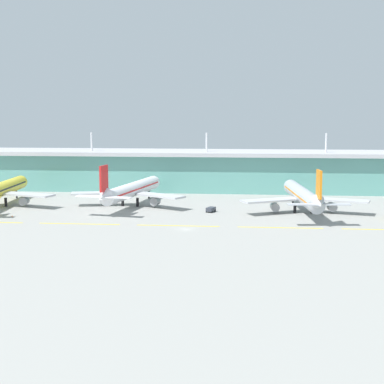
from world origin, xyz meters
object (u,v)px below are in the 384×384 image
at_px(airliner_far_middle, 303,196).
at_px(pushback_tug, 211,209).
at_px(airliner_near_middle, 131,190).
at_px(safety_cone_left_wingtip, 12,216).

bearing_deg(airliner_far_middle, pushback_tug, -175.88).
bearing_deg(airliner_near_middle, pushback_tug, -20.15).
height_order(airliner_near_middle, pushback_tug, airliner_near_middle).
xyz_separation_m(airliner_far_middle, safety_cone_left_wingtip, (-106.25, -20.21, -6.10)).
bearing_deg(pushback_tug, airliner_near_middle, 159.85).
distance_m(airliner_near_middle, pushback_tug, 35.88).
bearing_deg(pushback_tug, safety_cone_left_wingtip, -166.08).
bearing_deg(safety_cone_left_wingtip, pushback_tug, 13.92).
xyz_separation_m(airliner_near_middle, pushback_tug, (33.31, -12.22, -5.35)).
bearing_deg(airliner_far_middle, safety_cone_left_wingtip, -169.23).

